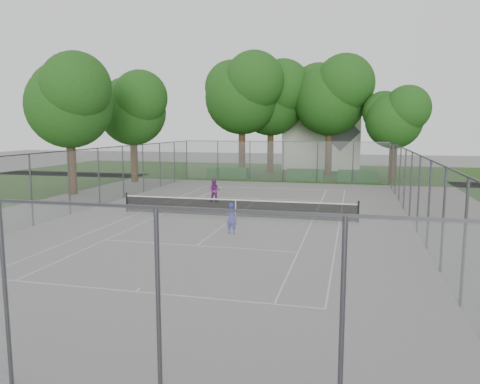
% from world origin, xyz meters
% --- Properties ---
extents(ground, '(120.00, 120.00, 0.00)m').
position_xyz_m(ground, '(0.00, 0.00, 0.00)').
color(ground, slate).
rests_on(ground, ground).
extents(grass_far, '(60.00, 20.00, 0.00)m').
position_xyz_m(grass_far, '(0.00, 26.00, 0.00)').
color(grass_far, '#204112').
rests_on(grass_far, ground).
extents(court_markings, '(11.03, 23.83, 0.01)m').
position_xyz_m(court_markings, '(0.00, 0.00, 0.01)').
color(court_markings, silver).
rests_on(court_markings, ground).
extents(tennis_net, '(12.87, 0.10, 1.10)m').
position_xyz_m(tennis_net, '(0.00, 0.00, 0.51)').
color(tennis_net, black).
rests_on(tennis_net, ground).
extents(perimeter_fence, '(18.08, 34.08, 3.52)m').
position_xyz_m(perimeter_fence, '(0.00, 0.00, 1.81)').
color(perimeter_fence, '#38383D').
rests_on(perimeter_fence, ground).
extents(tree_far_left, '(8.34, 7.61, 11.99)m').
position_xyz_m(tree_far_left, '(-4.77, 21.64, 8.24)').
color(tree_far_left, '#382514').
rests_on(tree_far_left, ground).
extents(tree_far_midleft, '(8.00, 7.31, 11.51)m').
position_xyz_m(tree_far_midleft, '(-2.36, 24.40, 7.91)').
color(tree_far_midleft, '#382514').
rests_on(tree_far_midleft, ground).
extents(tree_far_midright, '(8.11, 7.41, 11.66)m').
position_xyz_m(tree_far_midright, '(3.69, 23.39, 8.02)').
color(tree_far_midright, '#382514').
rests_on(tree_far_midright, ground).
extents(tree_far_right, '(5.85, 5.34, 8.41)m').
position_xyz_m(tree_far_right, '(9.54, 20.56, 5.78)').
color(tree_far_right, '#382514').
rests_on(tree_far_right, ground).
extents(tree_side_back, '(6.61, 6.03, 9.50)m').
position_xyz_m(tree_side_back, '(-12.52, 13.48, 6.52)').
color(tree_side_back, '#382514').
rests_on(tree_side_back, ground).
extents(tree_side_front, '(6.83, 6.24, 9.82)m').
position_xyz_m(tree_side_front, '(-13.36, 5.42, 6.74)').
color(tree_side_front, '#382514').
rests_on(tree_side_front, ground).
extents(hedge_left, '(3.80, 1.14, 0.95)m').
position_xyz_m(hedge_left, '(-5.47, 18.60, 0.47)').
color(hedge_left, '#194F1A').
rests_on(hedge_left, ground).
extents(hedge_mid, '(3.24, 0.93, 1.02)m').
position_xyz_m(hedge_mid, '(1.86, 17.95, 0.51)').
color(hedge_mid, '#194F1A').
rests_on(hedge_mid, ground).
extents(hedge_right, '(3.36, 1.23, 1.01)m').
position_xyz_m(hedge_right, '(6.41, 17.91, 0.50)').
color(hedge_right, '#194F1A').
rests_on(hedge_right, ground).
extents(house, '(8.44, 6.54, 10.50)m').
position_xyz_m(house, '(2.49, 30.74, 4.23)').
color(house, silver).
rests_on(house, ground).
extents(girl_player, '(0.55, 0.39, 1.41)m').
position_xyz_m(girl_player, '(0.82, -3.97, 0.71)').
color(girl_player, '#2B2EA3').
rests_on(girl_player, ground).
extents(woman_player, '(0.75, 0.60, 1.50)m').
position_xyz_m(woman_player, '(-2.48, 4.29, 0.75)').
color(woman_player, '#782878').
rests_on(woman_player, ground).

